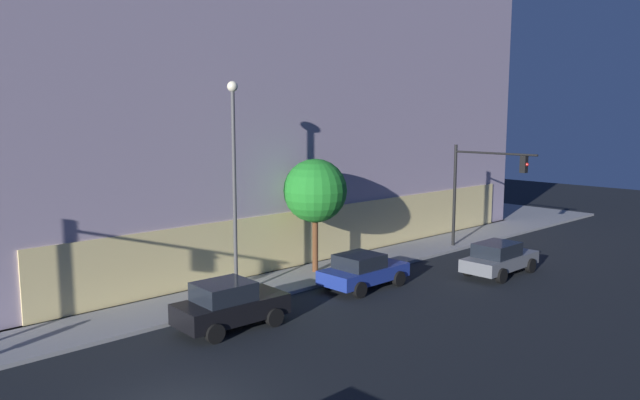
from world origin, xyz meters
TOP-DOWN VIEW (x-y plane):
  - modern_building at (14.81, 25.44)m, footprint 35.24×32.30m
  - traffic_light_far_corner at (22.19, 5.26)m, footprint 0.32×5.10m
  - street_lamp_sidewalk at (7.12, 7.48)m, footprint 0.44×0.44m
  - sidewalk_tree at (12.16, 7.98)m, footprint 3.07×3.07m
  - car_black at (4.73, 4.51)m, footprint 4.15×2.19m
  - car_blue at (12.14, 4.80)m, footprint 4.23×2.17m
  - car_grey at (18.67, 1.82)m, footprint 4.54×2.07m

SIDE VIEW (x-z plane):
  - car_blue at x=12.14m, z-range 0.01..1.59m
  - car_grey at x=18.67m, z-range 0.02..1.64m
  - car_black at x=4.73m, z-range 0.00..1.77m
  - sidewalk_tree at x=12.16m, z-range 1.36..6.88m
  - traffic_light_far_corner at x=22.19m, z-range 1.22..7.13m
  - street_lamp_sidewalk at x=7.12m, z-range 1.21..10.16m
  - modern_building at x=14.81m, z-range -0.08..21.86m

